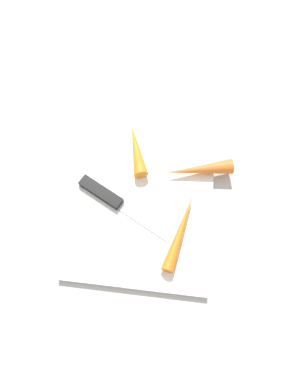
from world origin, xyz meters
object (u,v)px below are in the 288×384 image
at_px(carrot_medium, 199,170).
at_px(carrot_longest, 181,231).
at_px(carrot_shortest, 136,149).
at_px(knife, 107,196).
at_px(cutting_board, 144,193).

height_order(carrot_medium, carrot_longest, carrot_medium).
relative_size(carrot_longest, carrot_shortest, 1.32).
distance_m(carrot_medium, carrot_shortest, 0.13).
relative_size(knife, carrot_medium, 1.46).
relative_size(carrot_medium, carrot_shortest, 1.13).
xyz_separation_m(knife, carrot_longest, (0.05, 0.14, 0.01)).
bearing_deg(carrot_shortest, carrot_longest, -164.05).
bearing_deg(cutting_board, carrot_medium, 117.91).
height_order(knife, carrot_medium, carrot_medium).
xyz_separation_m(knife, carrot_medium, (-0.07, 0.17, 0.01)).
distance_m(cutting_board, knife, 0.07).
bearing_deg(carrot_medium, carrot_longest, 66.16).
bearing_deg(carrot_longest, cutting_board, 59.45).
relative_size(carrot_medium, carrot_longest, 0.86).
relative_size(cutting_board, carrot_medium, 2.81).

